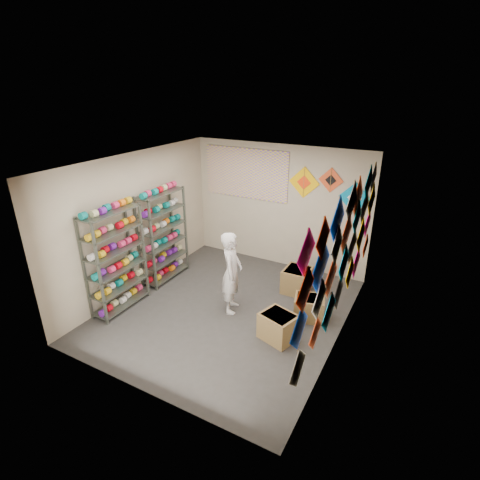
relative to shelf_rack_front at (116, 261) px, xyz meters
The scene contains 12 objects.
ground 2.19m from the shelf_rack_front, 25.53° to the left, with size 4.50×4.50×0.00m, color #312D2A.
room_walls 2.09m from the shelf_rack_front, 25.53° to the left, with size 4.50×4.50×4.50m.
shelf_rack_front is the anchor object (origin of this frame).
shelf_rack_back 1.30m from the shelf_rack_front, 90.00° to the left, with size 0.40×1.10×1.90m, color #4C5147.
string_spools 0.66m from the shelf_rack_front, 90.00° to the left, with size 0.12×2.36×0.12m.
kite_wall_display 3.94m from the shelf_rack_front, 13.79° to the left, with size 0.06×4.26×2.08m.
back_wall_kites 4.31m from the shelf_rack_front, 47.36° to the left, with size 1.70×0.02×0.87m.
poster 3.40m from the shelf_rack_front, 72.35° to the left, with size 2.00×0.01×1.10m, color #8654B7.
shopkeeper 2.06m from the shelf_rack_front, 26.09° to the left, with size 0.53×0.64×1.52m, color beige.
carton_a 3.06m from the shelf_rack_front, 10.08° to the left, with size 0.54×0.45×0.45m, color brown.
carton_b 3.51m from the shelf_rack_front, 22.31° to the left, with size 0.51×0.42×0.42m, color brown.
carton_c 3.45m from the shelf_rack_front, 38.23° to the left, with size 0.50×0.55×0.48m, color brown.
Camera 1 is at (2.99, -5.03, 3.87)m, focal length 28.00 mm.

